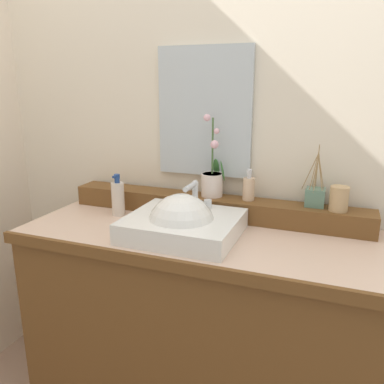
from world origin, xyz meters
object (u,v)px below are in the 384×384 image
Objects in this scene: sink_basin at (182,227)px; lotion_bottle at (118,198)px; reed_diffuser at (315,196)px; potted_plant at (212,179)px; soap_dispenser at (249,188)px; tumbler_cup at (339,199)px; soap_bar at (167,203)px.

sink_basin reaches higher than lotion_bottle.
potted_plant is at bearing -178.87° from reed_diffuser.
sink_basin is 0.31m from potted_plant.
reed_diffuser is (0.44, 0.01, -0.04)m from potted_plant.
tumbler_cup is at bearing -3.31° from soap_dispenser.
soap_bar is 0.71× the size of tumbler_cup.
soap_dispenser is 0.58m from lotion_bottle.
soap_bar is at bearing -151.32° from soap_dispenser.
tumbler_cup and lotion_bottle have the same top height.
potted_plant is 0.53m from tumbler_cup.
reed_diffuser reaches higher than soap_dispenser.
lotion_bottle is (-0.92, -0.12, -0.06)m from tumbler_cup.
soap_dispenser is 0.27m from reed_diffuser.
lotion_bottle is (-0.83, -0.16, -0.05)m from reed_diffuser.
tumbler_cup is at bearing 12.39° from soap_bar.
soap_dispenser is at bearing 176.69° from tumbler_cup.
soap_bar is 0.35m from soap_dispenser.
soap_dispenser reaches higher than sink_basin.
potted_plant is 1.42× the size of reed_diffuser.
potted_plant is (0.03, 0.29, 0.13)m from sink_basin.
soap_dispenser is 0.72× the size of lotion_bottle.
lotion_bottle reaches higher than soap_bar.
soap_bar is at bearing -162.56° from reed_diffuser.
sink_basin is at bearing -147.50° from reed_diffuser.
reed_diffuser is 0.85m from lotion_bottle.
tumbler_cup is at bearing -2.84° from potted_plant.
tumbler_cup is (0.36, -0.02, -0.00)m from soap_dispenser.
potted_plant is at bearing 84.79° from sink_basin.
soap_dispenser is at bearing -177.10° from reed_diffuser.
potted_plant is 1.91× the size of lotion_bottle.
soap_dispenser reaches higher than lotion_bottle.
sink_basin is 0.56m from reed_diffuser.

